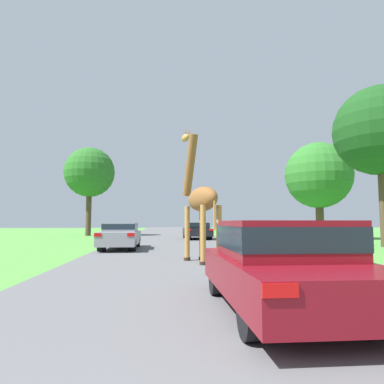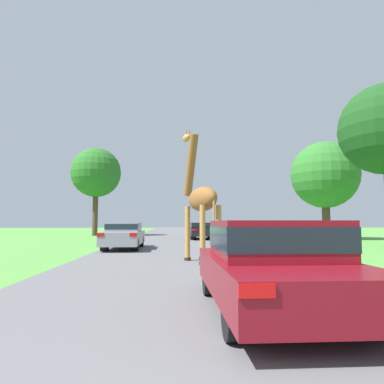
{
  "view_description": "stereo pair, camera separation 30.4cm",
  "coord_description": "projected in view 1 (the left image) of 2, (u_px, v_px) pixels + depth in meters",
  "views": [
    {
      "loc": [
        -0.97,
        0.19,
        1.37
      ],
      "look_at": [
        0.06,
        11.86,
        2.39
      ],
      "focal_mm": 32.0,
      "sensor_mm": 36.0,
      "label": 1
    },
    {
      "loc": [
        -0.67,
        0.16,
        1.37
      ],
      "look_at": [
        0.06,
        11.86,
        2.39
      ],
      "focal_mm": 32.0,
      "sensor_mm": 36.0,
      "label": 2
    }
  ],
  "objects": [
    {
      "name": "car_queue_left",
      "position": [
        121.0,
        235.0,
        17.31
      ],
      "size": [
        1.75,
        4.74,
        1.33
      ],
      "color": "gray",
      "rests_on": "ground"
    },
    {
      "name": "road",
      "position": [
        173.0,
        238.0,
        29.55
      ],
      "size": [
        8.26,
        120.0,
        0.0
      ],
      "color": "#5B5B5E",
      "rests_on": "ground"
    },
    {
      "name": "tree_left_edge",
      "position": [
        380.0,
        131.0,
        19.21
      ],
      "size": [
        5.04,
        5.04,
        9.02
      ],
      "color": "#4C3828",
      "rests_on": "ground"
    },
    {
      "name": "tree_centre_back",
      "position": [
        90.0,
        173.0,
        34.22
      ],
      "size": [
        4.97,
        4.97,
        8.81
      ],
      "color": "#4C3828",
      "rests_on": "ground"
    },
    {
      "name": "giraffe_near_road",
      "position": [
        200.0,
        198.0,
        11.94
      ],
      "size": [
        1.31,
        2.79,
        4.96
      ],
      "rotation": [
        0.0,
        0.0,
        0.32
      ],
      "color": "#B77F3D",
      "rests_on": "ground"
    },
    {
      "name": "tree_right_cluster",
      "position": [
        318.0,
        176.0,
        27.49
      ],
      "size": [
        5.3,
        5.3,
        7.76
      ],
      "color": "#4C3828",
      "rests_on": "ground"
    },
    {
      "name": "car_queue_right",
      "position": [
        197.0,
        230.0,
        27.46
      ],
      "size": [
        2.0,
        4.82,
        1.3
      ],
      "color": "black",
      "rests_on": "ground"
    },
    {
      "name": "car_lead_maroon",
      "position": [
        284.0,
        263.0,
        5.31
      ],
      "size": [
        1.93,
        4.17,
        1.39
      ],
      "color": "maroon",
      "rests_on": "ground"
    }
  ]
}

